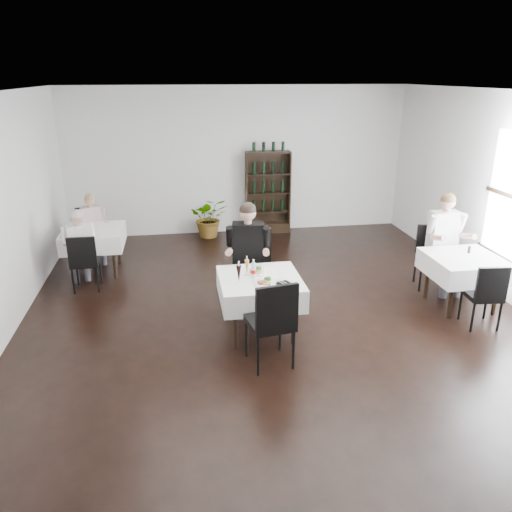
{
  "coord_description": "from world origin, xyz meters",
  "views": [
    {
      "loc": [
        -1.28,
        -5.77,
        3.22
      ],
      "look_at": [
        -0.32,
        0.2,
        0.99
      ],
      "focal_mm": 35.0,
      "sensor_mm": 36.0,
      "label": 1
    }
  ],
  "objects": [
    {
      "name": "napkin_cutlery",
      "position": [
        -0.05,
        -0.25,
        0.78
      ],
      "size": [
        0.24,
        0.22,
        0.02
      ],
      "color": "black",
      "rests_on": "main_table"
    },
    {
      "name": "wine_shelf",
      "position": [
        0.6,
        4.31,
        0.85
      ],
      "size": [
        0.9,
        0.28,
        1.75
      ],
      "color": "black",
      "rests_on": "ground"
    },
    {
      "name": "left_chair_near",
      "position": [
        -2.75,
        1.74,
        0.52
      ],
      "size": [
        0.42,
        0.43,
        0.91
      ],
      "color": "black",
      "rests_on": "ground"
    },
    {
      "name": "right_table",
      "position": [
        2.7,
        0.3,
        0.62
      ],
      "size": [
        0.98,
        0.98,
        0.77
      ],
      "color": "black",
      "rests_on": "ground"
    },
    {
      "name": "diner_main",
      "position": [
        -0.35,
        0.69,
        0.91
      ],
      "size": [
        0.63,
        0.66,
        1.57
      ],
      "color": "#42424A",
      "rests_on": "ground"
    },
    {
      "name": "left_table",
      "position": [
        -2.7,
        2.5,
        0.62
      ],
      "size": [
        0.98,
        0.98,
        0.77
      ],
      "color": "black",
      "rests_on": "ground"
    },
    {
      "name": "pilsner_lager",
      "position": [
        -0.45,
        0.11,
        0.88
      ],
      "size": [
        0.06,
        0.06,
        0.26
      ],
      "color": "#C18531",
      "rests_on": "main_table"
    },
    {
      "name": "plate_near",
      "position": [
        -0.27,
        -0.2,
        0.79
      ],
      "size": [
        0.27,
        0.27,
        0.08
      ],
      "color": "white",
      "rests_on": "main_table"
    },
    {
      "name": "pilsner_dark",
      "position": [
        -0.58,
        -0.1,
        0.88
      ],
      "size": [
        0.06,
        0.06,
        0.28
      ],
      "color": "black",
      "rests_on": "main_table"
    },
    {
      "name": "diner_left_near",
      "position": [
        -2.81,
        1.88,
        0.75
      ],
      "size": [
        0.55,
        0.58,
        1.29
      ],
      "color": "#42424A",
      "rests_on": "ground"
    },
    {
      "name": "pepper_mill",
      "position": [
        2.83,
        0.43,
        0.82
      ],
      "size": [
        0.06,
        0.06,
        0.11
      ],
      "primitive_type": "cylinder",
      "rotation": [
        0.0,
        0.0,
        -0.4
      ],
      "color": "black",
      "rests_on": "right_table"
    },
    {
      "name": "diner_left_far",
      "position": [
        -2.78,
        3.06,
        0.72
      ],
      "size": [
        0.52,
        0.56,
        1.24
      ],
      "color": "#42424A",
      "rests_on": "ground"
    },
    {
      "name": "right_chair_far",
      "position": [
        2.63,
        1.1,
        0.55
      ],
      "size": [
        0.53,
        0.54,
        0.97
      ],
      "color": "black",
      "rests_on": "ground"
    },
    {
      "name": "room_shell",
      "position": [
        0.0,
        0.0,
        1.5
      ],
      "size": [
        9.0,
        9.0,
        9.0
      ],
      "color": "black",
      "rests_on": "ground"
    },
    {
      "name": "main_chair_far",
      "position": [
        -0.26,
        0.8,
        0.65
      ],
      "size": [
        0.6,
        0.6,
        1.15
      ],
      "color": "black",
      "rests_on": "ground"
    },
    {
      "name": "diner_right_far",
      "position": [
        2.73,
        0.91,
        0.89
      ],
      "size": [
        0.58,
        0.58,
        1.54
      ],
      "color": "#42424A",
      "rests_on": "ground"
    },
    {
      "name": "main_table",
      "position": [
        -0.3,
        0.0,
        0.62
      ],
      "size": [
        1.03,
        1.03,
        0.77
      ],
      "color": "black",
      "rests_on": "ground"
    },
    {
      "name": "main_chair_near",
      "position": [
        -0.3,
        -0.84,
        0.62
      ],
      "size": [
        0.56,
        0.57,
        1.08
      ],
      "color": "black",
      "rests_on": "ground"
    },
    {
      "name": "left_chair_far",
      "position": [
        -2.86,
        3.18,
        0.55
      ],
      "size": [
        0.52,
        0.52,
        0.96
      ],
      "color": "black",
      "rests_on": "ground"
    },
    {
      "name": "coke_bottle",
      "position": [
        -0.38,
        0.01,
        0.87
      ],
      "size": [
        0.06,
        0.06,
        0.25
      ],
      "color": "silver",
      "rests_on": "main_table"
    },
    {
      "name": "plate_far",
      "position": [
        -0.32,
        0.18,
        0.79
      ],
      "size": [
        0.32,
        0.32,
        0.08
      ],
      "color": "white",
      "rests_on": "main_table"
    },
    {
      "name": "right_chair_near",
      "position": [
        2.64,
        -0.37,
        0.52
      ],
      "size": [
        0.46,
        0.46,
        0.92
      ],
      "color": "black",
      "rests_on": "ground"
    },
    {
      "name": "potted_tree",
      "position": [
        -0.65,
        4.17,
        0.42
      ],
      "size": [
        0.76,
        0.66,
        0.84
      ],
      "primitive_type": "imported",
      "rotation": [
        0.0,
        0.0,
        0.01
      ],
      "color": "#22591E",
      "rests_on": "ground"
    }
  ]
}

